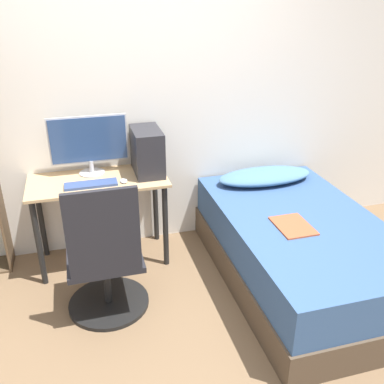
{
  "coord_description": "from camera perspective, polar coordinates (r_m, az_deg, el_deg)",
  "views": [
    {
      "loc": [
        -0.5,
        -1.86,
        2.07
      ],
      "look_at": [
        0.25,
        0.84,
        0.75
      ],
      "focal_mm": 40.0,
      "sensor_mm": 36.0,
      "label": 1
    }
  ],
  "objects": [
    {
      "name": "ground_plane",
      "position": [
        2.82,
        -0.37,
        -21.86
      ],
      "size": [
        14.0,
        14.0,
        0.0
      ],
      "primitive_type": "plane",
      "color": "brown"
    },
    {
      "name": "wall_back",
      "position": [
        3.55,
        -7.21,
        11.72
      ],
      "size": [
        8.0,
        0.05,
        2.5
      ],
      "color": "silver",
      "rests_on": "ground_plane"
    },
    {
      "name": "desk",
      "position": [
        3.46,
        -12.27,
        -0.28
      ],
      "size": [
        1.07,
        0.51,
        0.74
      ],
      "color": "tan",
      "rests_on": "ground_plane"
    },
    {
      "name": "office_chair",
      "position": [
        3.0,
        -11.42,
        -9.76
      ],
      "size": [
        0.58,
        0.58,
        1.02
      ],
      "color": "black",
      "rests_on": "ground_plane"
    },
    {
      "name": "bed",
      "position": [
        3.4,
        14.07,
        -7.48
      ],
      "size": [
        1.11,
        1.89,
        0.55
      ],
      "color": "#4C3D2D",
      "rests_on": "ground_plane"
    },
    {
      "name": "pillow",
      "position": [
        3.78,
        9.7,
        2.11
      ],
      "size": [
        0.84,
        0.36,
        0.11
      ],
      "color": "teal",
      "rests_on": "bed"
    },
    {
      "name": "magazine",
      "position": [
        3.13,
        13.33,
        -4.41
      ],
      "size": [
        0.24,
        0.32,
        0.01
      ],
      "color": "#B24C2D",
      "rests_on": "bed"
    },
    {
      "name": "monitor",
      "position": [
        3.45,
        -13.59,
        6.45
      ],
      "size": [
        0.61,
        0.2,
        0.47
      ],
      "color": "#B7B7BC",
      "rests_on": "desk"
    },
    {
      "name": "keyboard",
      "position": [
        3.31,
        -13.32,
        1.0
      ],
      "size": [
        0.39,
        0.12,
        0.02
      ],
      "color": "#33477A",
      "rests_on": "desk"
    },
    {
      "name": "pc_tower",
      "position": [
        3.42,
        -6.0,
        5.43
      ],
      "size": [
        0.22,
        0.39,
        0.36
      ],
      "color": "#232328",
      "rests_on": "desk"
    },
    {
      "name": "mouse",
      "position": [
        3.32,
        -9.09,
        1.49
      ],
      "size": [
        0.06,
        0.09,
        0.02
      ],
      "color": "silver",
      "rests_on": "desk"
    }
  ]
}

